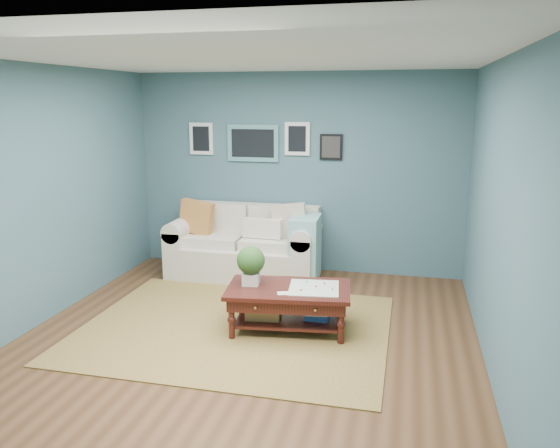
% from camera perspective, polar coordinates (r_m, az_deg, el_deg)
% --- Properties ---
extents(room_shell, '(5.00, 5.02, 2.70)m').
position_cam_1_polar(room_shell, '(5.14, -3.86, 1.93)').
color(room_shell, brown).
rests_on(room_shell, ground).
extents(area_rug, '(3.15, 2.52, 0.01)m').
position_cam_1_polar(area_rug, '(5.82, -4.72, -10.73)').
color(area_rug, brown).
rests_on(area_rug, ground).
extents(loveseat, '(2.02, 0.92, 1.04)m').
position_cam_1_polar(loveseat, '(7.34, -3.04, -2.24)').
color(loveseat, beige).
rests_on(loveseat, ground).
extents(coffee_table, '(1.33, 0.88, 0.87)m').
position_cam_1_polar(coffee_table, '(5.63, 0.22, -7.36)').
color(coffee_table, '#330B09').
rests_on(coffee_table, ground).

